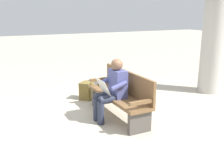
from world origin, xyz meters
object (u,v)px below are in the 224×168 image
object	(u,v)px
bench_near	(121,94)
backpack	(87,91)
support_pillar	(215,21)
person_seated	(112,88)

from	to	relation	value
bench_near	backpack	distance (m)	1.35
support_pillar	person_seated	bearing A→B (deg)	100.11
person_seated	support_pillar	bearing A→B (deg)	-80.10
person_seated	support_pillar	distance (m)	3.33
backpack	support_pillar	bearing A→B (deg)	-105.25
bench_near	support_pillar	distance (m)	3.17
person_seated	support_pillar	xyz separation A→B (m)	(0.55, -3.08, 1.16)
bench_near	person_seated	xyz separation A→B (m)	(-0.08, 0.23, 0.17)
bench_near	support_pillar	world-z (taller)	support_pillar
person_seated	support_pillar	world-z (taller)	support_pillar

